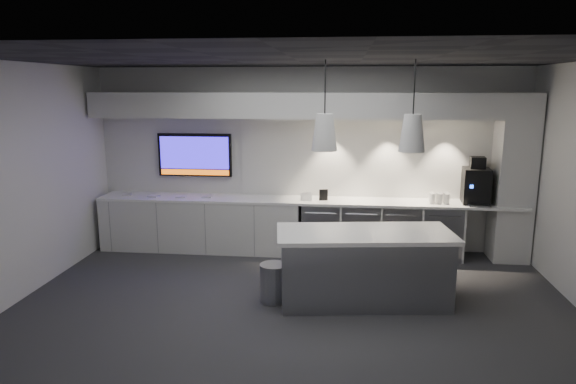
# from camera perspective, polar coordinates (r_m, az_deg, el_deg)

# --- Properties ---
(floor) EXTENTS (7.00, 7.00, 0.00)m
(floor) POSITION_cam_1_polar(r_m,az_deg,el_deg) (6.52, 0.52, -12.74)
(floor) COLOR #2F2F32
(floor) RESTS_ON ground
(ceiling) EXTENTS (7.00, 7.00, 0.00)m
(ceiling) POSITION_cam_1_polar(r_m,az_deg,el_deg) (5.94, 0.58, 14.63)
(ceiling) COLOR black
(ceiling) RESTS_ON wall_back
(wall_back) EXTENTS (7.00, 0.00, 7.00)m
(wall_back) POSITION_cam_1_polar(r_m,az_deg,el_deg) (8.51, 2.20, 3.60)
(wall_back) COLOR silver
(wall_back) RESTS_ON floor
(wall_front) EXTENTS (7.00, 0.00, 7.00)m
(wall_front) POSITION_cam_1_polar(r_m,az_deg,el_deg) (3.65, -3.33, -7.40)
(wall_front) COLOR silver
(wall_front) RESTS_ON floor
(wall_left) EXTENTS (0.00, 7.00, 7.00)m
(wall_left) POSITION_cam_1_polar(r_m,az_deg,el_deg) (7.28, -28.06, 0.85)
(wall_left) COLOR silver
(wall_left) RESTS_ON floor
(back_counter) EXTENTS (6.80, 0.65, 0.04)m
(back_counter) POSITION_cam_1_polar(r_m,az_deg,el_deg) (8.30, 2.01, -0.95)
(back_counter) COLOR white
(back_counter) RESTS_ON left_base_cabinets
(left_base_cabinets) EXTENTS (3.30, 0.63, 0.86)m
(left_base_cabinets) POSITION_cam_1_polar(r_m,az_deg,el_deg) (8.71, -9.59, -3.56)
(left_base_cabinets) COLOR silver
(left_base_cabinets) RESTS_ON floor
(fridge_unit_a) EXTENTS (0.60, 0.61, 0.85)m
(fridge_unit_a) POSITION_cam_1_polar(r_m,az_deg,el_deg) (8.40, 3.70, -4.02)
(fridge_unit_a) COLOR gray
(fridge_unit_a) RESTS_ON floor
(fridge_unit_b) EXTENTS (0.60, 0.61, 0.85)m
(fridge_unit_b) POSITION_cam_1_polar(r_m,az_deg,el_deg) (8.40, 8.00, -4.12)
(fridge_unit_b) COLOR gray
(fridge_unit_b) RESTS_ON floor
(fridge_unit_c) EXTENTS (0.60, 0.61, 0.85)m
(fridge_unit_c) POSITION_cam_1_polar(r_m,az_deg,el_deg) (8.44, 12.29, -4.19)
(fridge_unit_c) COLOR gray
(fridge_unit_c) RESTS_ON floor
(fridge_unit_d) EXTENTS (0.60, 0.61, 0.85)m
(fridge_unit_d) POSITION_cam_1_polar(r_m,az_deg,el_deg) (8.54, 16.51, -4.23)
(fridge_unit_d) COLOR gray
(fridge_unit_d) RESTS_ON floor
(backsplash) EXTENTS (4.60, 0.03, 1.30)m
(backsplash) POSITION_cam_1_polar(r_m,az_deg,el_deg) (8.49, 10.32, 3.74)
(backsplash) COLOR silver
(backsplash) RESTS_ON wall_back
(soffit) EXTENTS (6.90, 0.60, 0.40)m
(soffit) POSITION_cam_1_polar(r_m,az_deg,el_deg) (8.13, 2.10, 9.60)
(soffit) COLOR silver
(soffit) RESTS_ON wall_back
(column) EXTENTS (0.55, 0.55, 2.60)m
(column) POSITION_cam_1_polar(r_m,az_deg,el_deg) (8.63, 23.75, 1.39)
(column) COLOR silver
(column) RESTS_ON floor
(wall_tv) EXTENTS (1.25, 0.07, 0.72)m
(wall_tv) POSITION_cam_1_polar(r_m,az_deg,el_deg) (8.79, -10.31, 4.07)
(wall_tv) COLOR black
(wall_tv) RESTS_ON wall_back
(island) EXTENTS (2.28, 1.21, 0.92)m
(island) POSITION_cam_1_polar(r_m,az_deg,el_deg) (6.59, 8.42, -8.20)
(island) COLOR gray
(island) RESTS_ON floor
(bin) EXTENTS (0.41, 0.41, 0.49)m
(bin) POSITION_cam_1_polar(r_m,az_deg,el_deg) (6.61, -1.61, -10.06)
(bin) COLOR gray
(bin) RESTS_ON floor
(coffee_machine) EXTENTS (0.44, 0.60, 0.73)m
(coffee_machine) POSITION_cam_1_polar(r_m,az_deg,el_deg) (8.50, 20.17, 0.82)
(coffee_machine) COLOR black
(coffee_machine) RESTS_ON back_counter
(sign_black) EXTENTS (0.14, 0.05, 0.18)m
(sign_black) POSITION_cam_1_polar(r_m,az_deg,el_deg) (8.21, 3.96, -0.32)
(sign_black) COLOR black
(sign_black) RESTS_ON back_counter
(sign_white) EXTENTS (0.18, 0.03, 0.14)m
(sign_white) POSITION_cam_1_polar(r_m,az_deg,el_deg) (8.19, 2.04, -0.49)
(sign_white) COLOR white
(sign_white) RESTS_ON back_counter
(cup_cluster) EXTENTS (0.30, 0.19, 0.16)m
(cup_cluster) POSITION_cam_1_polar(r_m,az_deg,el_deg) (8.34, 16.45, -0.66)
(cup_cluster) COLOR silver
(cup_cluster) RESTS_ON back_counter
(tray_a) EXTENTS (0.20, 0.20, 0.02)m
(tray_a) POSITION_cam_1_polar(r_m,az_deg,el_deg) (9.01, -17.44, -0.27)
(tray_a) COLOR #BCBCBC
(tray_a) RESTS_ON back_counter
(tray_b) EXTENTS (0.18, 0.18, 0.02)m
(tray_b) POSITION_cam_1_polar(r_m,az_deg,el_deg) (8.77, -14.69, -0.43)
(tray_b) COLOR #BCBCBC
(tray_b) RESTS_ON back_counter
(tray_c) EXTENTS (0.18, 0.18, 0.02)m
(tray_c) POSITION_cam_1_polar(r_m,az_deg,el_deg) (8.63, -11.82, -0.49)
(tray_c) COLOR #BCBCBC
(tray_c) RESTS_ON back_counter
(tray_d) EXTENTS (0.18, 0.18, 0.02)m
(tray_d) POSITION_cam_1_polar(r_m,az_deg,el_deg) (8.56, -9.03, -0.48)
(tray_d) COLOR #BCBCBC
(tray_d) RESTS_ON back_counter
(pendant_left) EXTENTS (0.31, 0.31, 1.14)m
(pendant_left) POSITION_cam_1_polar(r_m,az_deg,el_deg) (6.23, 4.08, 6.66)
(pendant_left) COLOR silver
(pendant_left) RESTS_ON ceiling
(pendant_right) EXTENTS (0.31, 0.31, 1.14)m
(pendant_right) POSITION_cam_1_polar(r_m,az_deg,el_deg) (6.28, 13.64, 6.40)
(pendant_right) COLOR silver
(pendant_right) RESTS_ON ceiling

